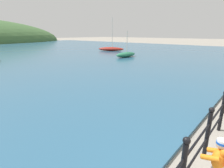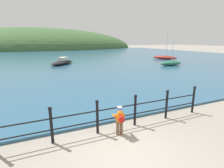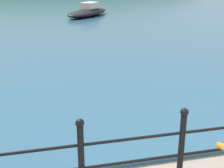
{
  "view_description": "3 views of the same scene",
  "coord_description": "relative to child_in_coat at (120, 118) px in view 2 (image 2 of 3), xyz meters",
  "views": [
    {
      "loc": [
        -2.78,
        0.81,
        2.71
      ],
      "look_at": [
        1.78,
        4.89,
        0.93
      ],
      "focal_mm": 28.0,
      "sensor_mm": 36.0,
      "label": 1
    },
    {
      "loc": [
        -2.07,
        -3.68,
        3.11
      ],
      "look_at": [
        1.59,
        4.56,
        0.86
      ],
      "focal_mm": 28.0,
      "sensor_mm": 36.0,
      "label": 2
    },
    {
      "loc": [
        -2.22,
        -2.15,
        3.01
      ],
      "look_at": [
        -0.78,
        3.98,
        0.73
      ],
      "focal_mm": 50.0,
      "sensor_mm": 36.0,
      "label": 3
    }
  ],
  "objects": [
    {
      "name": "ground_plane",
      "position": [
        -0.34,
        -1.1,
        -0.61
      ],
      "size": [
        200.0,
        200.0,
        0.0
      ],
      "primitive_type": "plane",
      "color": "gray"
    },
    {
      "name": "water",
      "position": [
        -0.34,
        30.9,
        -0.56
      ],
      "size": [
        80.0,
        60.0,
        0.1
      ],
      "primitive_type": "cube",
      "color": "#2D5B7A",
      "rests_on": "ground"
    },
    {
      "name": "far_hillside",
      "position": [
        -0.34,
        69.93,
        -0.61
      ],
      "size": [
        75.68,
        41.62,
        15.69
      ],
      "color": "#3D6033",
      "rests_on": "ground"
    },
    {
      "name": "iron_railing",
      "position": [
        0.09,
        0.4,
        0.04
      ],
      "size": [
        7.52,
        0.12,
        1.21
      ],
      "color": "black",
      "rests_on": "ground"
    },
    {
      "name": "child_in_coat",
      "position": [
        0.0,
        0.0,
        0.0
      ],
      "size": [
        0.41,
        0.55,
        1.0
      ],
      "color": "brown",
      "rests_on": "ground"
    },
    {
      "name": "boat_green_fishing",
      "position": [
        17.23,
        18.12,
        -0.2
      ],
      "size": [
        2.89,
        3.93,
        4.91
      ],
      "color": "maroon",
      "rests_on": "water"
    },
    {
      "name": "boat_mid_harbor",
      "position": [
        0.83,
        18.47,
        -0.22
      ],
      "size": [
        4.03,
        4.4,
        0.9
      ],
      "color": "black",
      "rests_on": "water"
    },
    {
      "name": "boat_blue_hull",
      "position": [
        12.92,
        11.93,
        -0.22
      ],
      "size": [
        3.0,
        1.31,
        2.89
      ],
      "color": "#287551",
      "rests_on": "water"
    }
  ]
}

